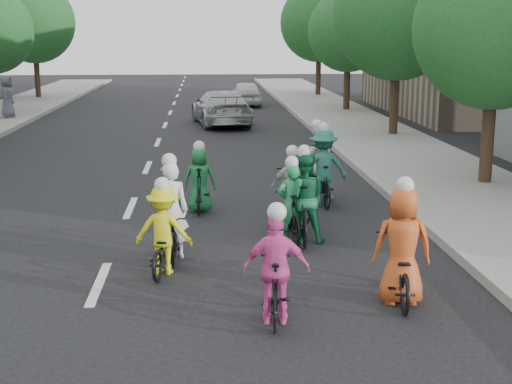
{
  "coord_description": "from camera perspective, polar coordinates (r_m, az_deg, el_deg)",
  "views": [
    {
      "loc": [
        1.68,
        -10.72,
        3.81
      ],
      "look_at": [
        2.61,
        1.95,
        1.0
      ],
      "focal_mm": 50.0,
      "sensor_mm": 36.0,
      "label": 1
    }
  ],
  "objects": [
    {
      "name": "spectator_2",
      "position": [
        34.02,
        -19.28,
        7.21
      ],
      "size": [
        0.63,
        0.94,
        1.88
      ],
      "primitive_type": "imported",
      "rotation": [
        0.0,
        0.0,
        1.53
      ],
      "color": "#555462",
      "rests_on": "sidewalk_left"
    },
    {
      "name": "cyclist_0",
      "position": [
        12.49,
        -6.82,
        -2.55
      ],
      "size": [
        0.68,
        1.74,
        1.85
      ],
      "rotation": [
        0.0,
        0.0,
        3.19
      ],
      "color": "black",
      "rests_on": "ground"
    },
    {
      "name": "tree_r_1",
      "position": [
        27.27,
        11.28,
        13.74
      ],
      "size": [
        4.8,
        4.8,
        6.93
      ],
      "color": "black",
      "rests_on": "ground"
    },
    {
      "name": "cyclist_3",
      "position": [
        9.64,
        1.62,
        -6.92
      ],
      "size": [
        0.93,
        1.52,
        1.67
      ],
      "rotation": [
        0.0,
        0.0,
        3.03
      ],
      "color": "black",
      "rests_on": "ground"
    },
    {
      "name": "follow_car_trail",
      "position": [
        39.43,
        -0.81,
        7.91
      ],
      "size": [
        1.62,
        3.92,
        1.33
      ],
      "primitive_type": "imported",
      "rotation": [
        0.0,
        0.0,
        3.15
      ],
      "color": "silver",
      "rests_on": "ground"
    },
    {
      "name": "bldg_se",
      "position": [
        37.55,
        18.66,
        12.14
      ],
      "size": [
        10.0,
        14.0,
        8.0
      ],
      "primitive_type": "cube",
      "color": "gray",
      "rests_on": "ground"
    },
    {
      "name": "follow_car_lead",
      "position": [
        30.8,
        -2.8,
        6.76
      ],
      "size": [
        2.8,
        5.37,
        1.49
      ],
      "primitive_type": "imported",
      "rotation": [
        0.0,
        0.0,
        3.29
      ],
      "color": "#A6A6AA",
      "rests_on": "ground"
    },
    {
      "name": "curb_right",
      "position": [
        21.5,
        7.61,
        2.41
      ],
      "size": [
        0.18,
        80.0,
        0.18
      ],
      "primitive_type": "cube",
      "color": "#999993",
      "rests_on": "ground"
    },
    {
      "name": "cyclist_9",
      "position": [
        15.67,
        -4.52,
        0.58
      ],
      "size": [
        0.72,
        1.7,
        1.57
      ],
      "rotation": [
        0.0,
        0.0,
        3.1
      ],
      "color": "black",
      "rests_on": "ground"
    },
    {
      "name": "tree_r_2",
      "position": [
        36.03,
        7.4,
        12.63
      ],
      "size": [
        4.0,
        4.0,
        5.97
      ],
      "color": "black",
      "rests_on": "ground"
    },
    {
      "name": "cyclist_8",
      "position": [
        14.83,
        2.84,
        -0.13
      ],
      "size": [
        0.99,
        2.04,
        1.61
      ],
      "rotation": [
        0.0,
        0.0,
        2.98
      ],
      "color": "black",
      "rests_on": "ground"
    },
    {
      "name": "ground",
      "position": [
        11.5,
        -12.45,
        -7.18
      ],
      "size": [
        120.0,
        120.0,
        0.0
      ],
      "primitive_type": "plane",
      "color": "black",
      "rests_on": "ground"
    },
    {
      "name": "cyclist_5",
      "position": [
        13.31,
        2.82,
        -1.59
      ],
      "size": [
        0.58,
        1.63,
        1.65
      ],
      "rotation": [
        0.0,
        0.0,
        3.22
      ],
      "color": "black",
      "rests_on": "ground"
    },
    {
      "name": "tree_r_0",
      "position": [
        18.72,
        18.61,
        12.32
      ],
      "size": [
        4.0,
        4.0,
        5.97
      ],
      "color": "black",
      "rests_on": "ground"
    },
    {
      "name": "cyclist_6",
      "position": [
        16.77,
        4.81,
        1.73
      ],
      "size": [
        0.88,
        1.59,
        1.9
      ],
      "rotation": [
        0.0,
        0.0,
        3.09
      ],
      "color": "black",
      "rests_on": "ground"
    },
    {
      "name": "cyclist_7",
      "position": [
        16.19,
        5.37,
        1.53
      ],
      "size": [
        1.18,
        1.62,
        1.91
      ],
      "rotation": [
        0.0,
        0.0,
        3.21
      ],
      "color": "black",
      "rests_on": "ground"
    },
    {
      "name": "tree_r_3",
      "position": [
        44.89,
        5.08,
        13.35
      ],
      "size": [
        4.8,
        4.8,
        6.93
      ],
      "color": "black",
      "rests_on": "ground"
    },
    {
      "name": "cyclist_4",
      "position": [
        10.53,
        11.5,
        -5.25
      ],
      "size": [
        0.91,
        1.83,
        1.87
      ],
      "rotation": [
        0.0,
        0.0,
        3.01
      ],
      "color": "black",
      "rests_on": "ground"
    },
    {
      "name": "cyclist_2",
      "position": [
        11.68,
        -7.38,
        -3.67
      ],
      "size": [
        1.02,
        1.61,
        1.6
      ],
      "rotation": [
        0.0,
        0.0,
        2.95
      ],
      "color": "black",
      "rests_on": "ground"
    },
    {
      "name": "cyclist_1",
      "position": [
        13.35,
        3.8,
        -1.02
      ],
      "size": [
        0.87,
        1.94,
        1.84
      ],
      "rotation": [
        0.0,
        0.0,
        3.07
      ],
      "color": "black",
      "rests_on": "ground"
    },
    {
      "name": "tree_l_5",
      "position": [
        44.83,
        -17.36,
        12.84
      ],
      "size": [
        4.8,
        4.8,
        6.93
      ],
      "color": "black",
      "rests_on": "ground"
    },
    {
      "name": "sidewalk_right",
      "position": [
        21.98,
        12.6,
        2.4
      ],
      "size": [
        4.0,
        80.0,
        0.15
      ],
      "primitive_type": "cube",
      "color": "gray",
      "rests_on": "ground"
    }
  ]
}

